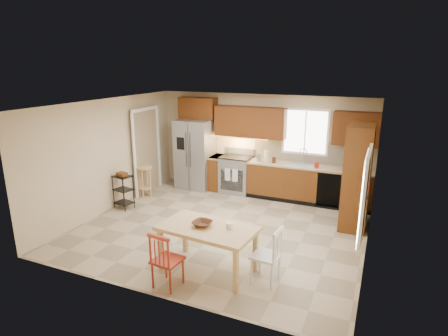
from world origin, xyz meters
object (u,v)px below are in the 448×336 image
at_px(chair_red, 167,259).
at_px(fire_extinguisher, 365,192).
at_px(refrigerator, 195,154).
at_px(pantry, 357,177).
at_px(bar_stool, 145,182).
at_px(utility_cart, 123,191).
at_px(soap_bottle, 317,164).
at_px(dining_table, 208,249).
at_px(table_jar, 229,227).
at_px(table_bowl, 202,226).
at_px(chair_white, 266,255).
at_px(range_stove, 236,175).

bearing_deg(chair_red, fire_extinguisher, 47.98).
distance_m(refrigerator, pantry, 4.23).
xyz_separation_m(chair_red, bar_stool, (-2.59, 3.13, -0.06)).
bearing_deg(bar_stool, utility_cart, -105.33).
distance_m(soap_bottle, pantry, 1.31).
xyz_separation_m(dining_table, chair_red, (-0.35, -0.65, 0.08)).
xyz_separation_m(fire_extinguisher, dining_table, (-2.19, -1.69, -0.73)).
bearing_deg(table_jar, chair_red, -132.46).
xyz_separation_m(pantry, bar_stool, (-4.93, -0.26, -0.66)).
xyz_separation_m(table_jar, bar_stool, (-3.27, 2.38, -0.39)).
height_order(soap_bottle, pantry, pantry).
relative_size(dining_table, table_jar, 12.06).
xyz_separation_m(refrigerator, soap_bottle, (3.18, -0.02, 0.09)).
xyz_separation_m(chair_red, table_bowl, (0.26, 0.65, 0.30)).
bearing_deg(soap_bottle, chair_white, -91.45).
height_order(soap_bottle, chair_red, soap_bottle).
height_order(range_stove, pantry, pantry).
height_order(soap_bottle, table_jar, soap_bottle).
relative_size(soap_bottle, utility_cart, 0.24).
bearing_deg(refrigerator, utility_cart, -111.51).
xyz_separation_m(fire_extinguisher, table_jar, (-1.86, -1.60, -0.32)).
bearing_deg(dining_table, chair_white, 8.34).
height_order(fire_extinguisher, dining_table, fire_extinguisher).
distance_m(pantry, table_jar, 3.14).
height_order(dining_table, chair_white, chair_white).
relative_size(soap_bottle, table_jar, 1.52).
distance_m(chair_red, table_bowl, 0.76).
relative_size(range_stove, table_jar, 7.32).
relative_size(refrigerator, range_stove, 1.98).
xyz_separation_m(range_stove, chair_white, (1.94, -3.68, -0.01)).
bearing_deg(range_stove, dining_table, -75.14).
height_order(pantry, chair_white, pantry).
distance_m(range_stove, fire_extinguisher, 3.83).
relative_size(refrigerator, dining_table, 1.20).
bearing_deg(table_jar, fire_extinguisher, 40.65).
bearing_deg(table_bowl, chair_red, -111.44).
relative_size(table_bowl, bar_stool, 0.40).
distance_m(soap_bottle, chair_white, 3.63).
height_order(refrigerator, fire_extinguisher, refrigerator).
bearing_deg(soap_bottle, refrigerator, 179.55).
height_order(fire_extinguisher, chair_white, fire_extinguisher).
distance_m(range_stove, chair_red, 4.42).
relative_size(range_stove, soap_bottle, 4.82).
bearing_deg(fire_extinguisher, refrigerator, 155.48).
bearing_deg(bar_stool, table_bowl, -56.41).
distance_m(range_stove, table_jar, 3.88).
height_order(soap_bottle, fire_extinguisher, fire_extinguisher).
xyz_separation_m(range_stove, pantry, (2.98, -0.99, 0.59)).
xyz_separation_m(chair_white, table_jar, (-0.62, 0.04, 0.33)).
xyz_separation_m(dining_table, bar_stool, (-2.94, 2.48, 0.02)).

